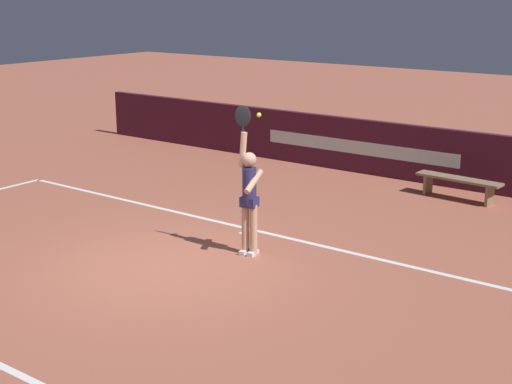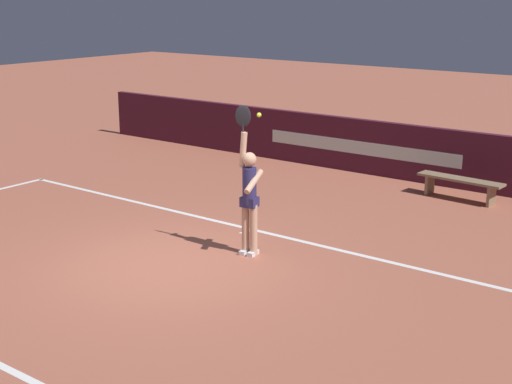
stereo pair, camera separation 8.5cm
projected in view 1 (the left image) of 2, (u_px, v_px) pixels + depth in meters
name	position (u px, v px, depth m)	size (l,w,h in m)	color
ground_plane	(167.00, 265.00, 11.47)	(60.00, 60.00, 0.00)	#A65A44
court_lines	(138.00, 277.00, 10.97)	(12.16, 5.78, 0.00)	white
back_wall	(381.00, 149.00, 16.85)	(17.36, 0.18, 1.26)	#441626
tennis_player	(249.00, 194.00, 11.66)	(0.47, 0.50, 2.44)	tan
tennis_ball	(259.00, 115.00, 11.26)	(0.07, 0.07, 0.07)	#CDD92F
courtside_bench_near	(458.00, 182.00, 14.97)	(1.81, 0.49, 0.46)	#856D51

